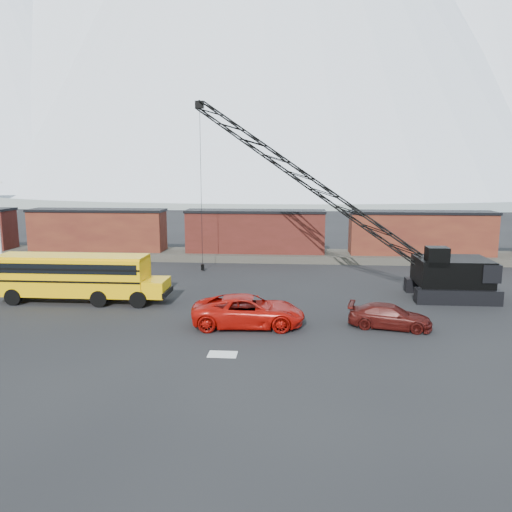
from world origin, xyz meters
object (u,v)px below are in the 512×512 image
(red_pickup, at_px, (249,311))
(maroon_suv, at_px, (390,316))
(school_bus, at_px, (78,276))
(crawler_crane, at_px, (303,178))

(red_pickup, height_order, maroon_suv, red_pickup)
(school_bus, height_order, crawler_crane, crawler_crane)
(school_bus, distance_m, red_pickup, 12.69)
(school_bus, relative_size, red_pickup, 1.83)
(maroon_suv, bearing_deg, crawler_crane, 34.97)
(school_bus, height_order, red_pickup, school_bus)
(school_bus, bearing_deg, maroon_suv, -11.46)
(crawler_crane, bearing_deg, school_bus, -155.14)
(school_bus, xyz_separation_m, crawler_crane, (15.04, 6.97, 6.38))
(crawler_crane, bearing_deg, maroon_suv, -66.34)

